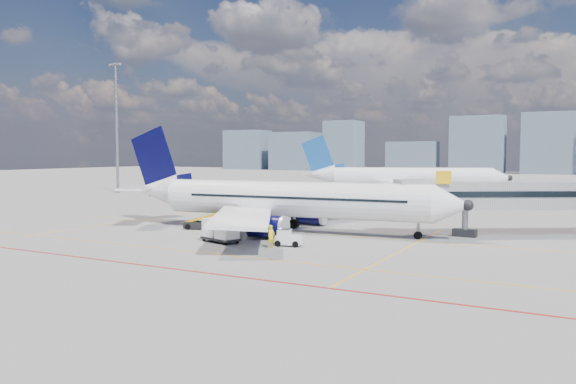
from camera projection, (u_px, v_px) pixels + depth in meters
The scene contains 11 objects.
ground at pixel (241, 242), 50.05m from camera, with size 420.00×420.00×0.00m, color gray.
apron_markings at pixel (209, 248), 46.89m from camera, with size 90.00×35.12×0.01m.
jet_bridge at pixel (544, 197), 53.54m from camera, with size 23.55×15.78×6.30m.
floodlight_mast_nw at pixel (117, 124), 110.23m from camera, with size 3.20×0.61×25.45m.
distant_skyline at pixel (482, 149), 221.29m from camera, with size 250.68×15.55×23.06m.
main_aircraft at pixel (279, 199), 56.81m from camera, with size 37.04×32.24×10.90m.
second_aircraft at pixel (403, 178), 105.79m from camera, with size 37.62×31.92×11.41m.
baggage_tug at pixel (287, 238), 47.80m from camera, with size 2.32×1.66×1.48m.
cargo_dolly at pixel (220, 230), 49.71m from camera, with size 4.08×2.73×2.06m.
belt_loader at pixel (206, 223), 58.27m from camera, with size 6.13×3.06×2.47m.
ramp_worker at pixel (271, 236), 46.86m from camera, with size 0.70×0.46×1.93m, color yellow.
Camera 1 is at (27.24, -41.69, 7.94)m, focal length 35.00 mm.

